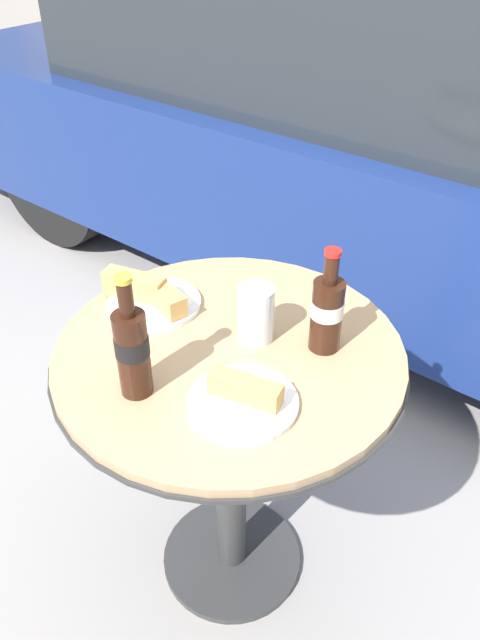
# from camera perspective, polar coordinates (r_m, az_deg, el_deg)

# --- Properties ---
(ground_plane) EXTENTS (30.00, 30.00, 0.00)m
(ground_plane) POSITION_cam_1_polar(r_m,az_deg,el_deg) (1.86, -0.74, -20.94)
(ground_plane) COLOR gray
(bistro_table) EXTENTS (0.74, 0.74, 0.76)m
(bistro_table) POSITION_cam_1_polar(r_m,az_deg,el_deg) (1.41, -0.93, -7.99)
(bistro_table) COLOR #333333
(bistro_table) RESTS_ON ground_plane
(cola_bottle_left) EXTENTS (0.06, 0.06, 0.26)m
(cola_bottle_left) POSITION_cam_1_polar(r_m,az_deg,el_deg) (1.14, -9.83, -2.62)
(cola_bottle_left) COLOR #33190F
(cola_bottle_left) RESTS_ON bistro_table
(cola_bottle_right) EXTENTS (0.07, 0.07, 0.23)m
(cola_bottle_right) POSITION_cam_1_polar(r_m,az_deg,el_deg) (1.25, 7.96, 0.82)
(cola_bottle_right) COLOR #33190F
(cola_bottle_right) RESTS_ON bistro_table
(drinking_glass) EXTENTS (0.08, 0.08, 0.12)m
(drinking_glass) POSITION_cam_1_polar(r_m,az_deg,el_deg) (1.28, 1.46, 0.42)
(drinking_glass) COLOR silver
(drinking_glass) RESTS_ON bistro_table
(lunch_plate_near) EXTENTS (0.21, 0.21, 0.06)m
(lunch_plate_near) POSITION_cam_1_polar(r_m,az_deg,el_deg) (1.16, 0.31, -7.18)
(lunch_plate_near) COLOR white
(lunch_plate_near) RESTS_ON bistro_table
(lunch_plate_far) EXTENTS (0.23, 0.21, 0.07)m
(lunch_plate_far) POSITION_cam_1_polar(r_m,az_deg,el_deg) (1.41, -8.14, 2.11)
(lunch_plate_far) COLOR white
(lunch_plate_far) RESTS_ON bistro_table
(parked_car) EXTENTS (4.35, 1.74, 1.37)m
(parked_car) POSITION_cam_1_polar(r_m,az_deg,el_deg) (2.87, 12.64, 17.00)
(parked_car) COLOR navy
(parked_car) RESTS_ON ground_plane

